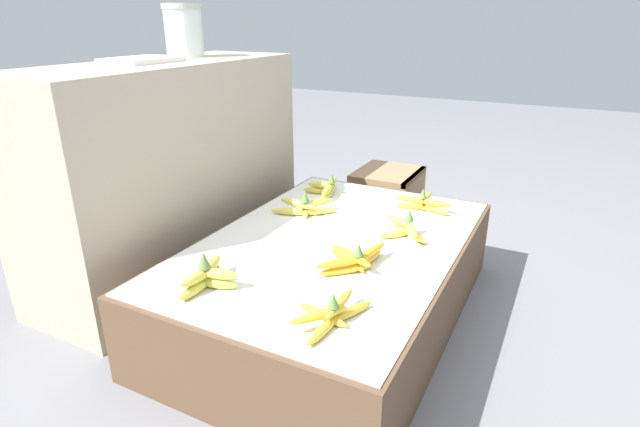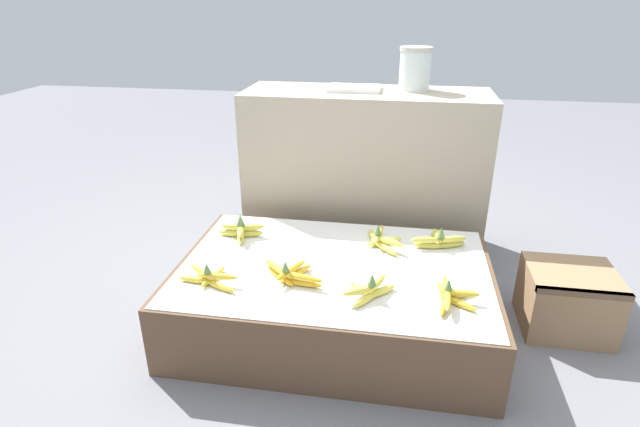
{
  "view_description": "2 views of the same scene",
  "coord_description": "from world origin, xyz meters",
  "px_view_note": "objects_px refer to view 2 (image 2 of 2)",
  "views": [
    {
      "loc": [
        -1.33,
        -0.64,
        0.96
      ],
      "look_at": [
        0.03,
        0.06,
        0.35
      ],
      "focal_mm": 28.0,
      "sensor_mm": 36.0,
      "label": 1
    },
    {
      "loc": [
        0.22,
        -1.65,
        1.23
      ],
      "look_at": [
        -0.08,
        0.14,
        0.43
      ],
      "focal_mm": 28.0,
      "sensor_mm": 36.0,
      "label": 2
    }
  ],
  "objects_px": {
    "foam_tray_white": "(354,88)",
    "banana_bunch_middle_right": "(439,240)",
    "banana_bunch_front_midright": "(369,290)",
    "banana_bunch_front_midleft": "(291,274)",
    "wooden_crate": "(567,300)",
    "glass_jar": "(415,69)",
    "banana_bunch_middle_midright": "(381,239)",
    "banana_bunch_front_right": "(451,296)",
    "banana_bunch_middle_left": "(241,231)",
    "banana_bunch_front_left": "(210,277)"
  },
  "relations": [
    {
      "from": "banana_bunch_front_left",
      "to": "banana_bunch_front_midleft",
      "type": "height_order",
      "value": "banana_bunch_front_midleft"
    },
    {
      "from": "wooden_crate",
      "to": "banana_bunch_front_midleft",
      "type": "bearing_deg",
      "value": -165.22
    },
    {
      "from": "banana_bunch_middle_left",
      "to": "banana_bunch_middle_midright",
      "type": "xyz_separation_m",
      "value": [
        0.59,
        0.03,
        -0.01
      ]
    },
    {
      "from": "banana_bunch_front_midright",
      "to": "banana_bunch_middle_midright",
      "type": "height_order",
      "value": "same"
    },
    {
      "from": "banana_bunch_middle_midright",
      "to": "foam_tray_white",
      "type": "distance_m",
      "value": 0.77
    },
    {
      "from": "wooden_crate",
      "to": "banana_bunch_front_left",
      "type": "height_order",
      "value": "banana_bunch_front_left"
    },
    {
      "from": "banana_bunch_front_left",
      "to": "banana_bunch_front_midright",
      "type": "xyz_separation_m",
      "value": [
        0.57,
        0.01,
        0.0
      ]
    },
    {
      "from": "banana_bunch_front_midleft",
      "to": "banana_bunch_middle_right",
      "type": "height_order",
      "value": "banana_bunch_middle_right"
    },
    {
      "from": "banana_bunch_front_left",
      "to": "glass_jar",
      "type": "bearing_deg",
      "value": 55.13
    },
    {
      "from": "banana_bunch_front_right",
      "to": "banana_bunch_front_midright",
      "type": "bearing_deg",
      "value": -176.78
    },
    {
      "from": "banana_bunch_front_left",
      "to": "banana_bunch_front_midleft",
      "type": "relative_size",
      "value": 0.96
    },
    {
      "from": "banana_bunch_front_midright",
      "to": "foam_tray_white",
      "type": "height_order",
      "value": "foam_tray_white"
    },
    {
      "from": "wooden_crate",
      "to": "banana_bunch_middle_right",
      "type": "relative_size",
      "value": 1.44
    },
    {
      "from": "banana_bunch_front_left",
      "to": "banana_bunch_front_midright",
      "type": "height_order",
      "value": "banana_bunch_front_midright"
    },
    {
      "from": "wooden_crate",
      "to": "glass_jar",
      "type": "height_order",
      "value": "glass_jar"
    },
    {
      "from": "foam_tray_white",
      "to": "banana_bunch_middle_left",
      "type": "bearing_deg",
      "value": -125.74
    },
    {
      "from": "banana_bunch_front_midright",
      "to": "banana_bunch_front_midleft",
      "type": "bearing_deg",
      "value": 168.55
    },
    {
      "from": "banana_bunch_front_midleft",
      "to": "banana_bunch_front_midright",
      "type": "bearing_deg",
      "value": -11.45
    },
    {
      "from": "banana_bunch_middle_left",
      "to": "banana_bunch_middle_right",
      "type": "relative_size",
      "value": 0.88
    },
    {
      "from": "wooden_crate",
      "to": "banana_bunch_middle_midright",
      "type": "xyz_separation_m",
      "value": [
        -0.74,
        0.06,
        0.18
      ]
    },
    {
      "from": "banana_bunch_front_right",
      "to": "banana_bunch_middle_right",
      "type": "height_order",
      "value": "banana_bunch_middle_right"
    },
    {
      "from": "foam_tray_white",
      "to": "banana_bunch_front_right",
      "type": "bearing_deg",
      "value": -64.74
    },
    {
      "from": "wooden_crate",
      "to": "foam_tray_white",
      "type": "xyz_separation_m",
      "value": [
        -0.92,
        0.6,
        0.69
      ]
    },
    {
      "from": "banana_bunch_front_midright",
      "to": "banana_bunch_middle_midright",
      "type": "xyz_separation_m",
      "value": [
        0.02,
        0.39,
        -0.0
      ]
    },
    {
      "from": "banana_bunch_middle_left",
      "to": "banana_bunch_middle_midright",
      "type": "relative_size",
      "value": 0.89
    },
    {
      "from": "wooden_crate",
      "to": "banana_bunch_front_midright",
      "type": "distance_m",
      "value": 0.85
    },
    {
      "from": "banana_bunch_middle_right",
      "to": "banana_bunch_front_left",
      "type": "bearing_deg",
      "value": -152.77
    },
    {
      "from": "banana_bunch_front_right",
      "to": "banana_bunch_middle_midright",
      "type": "distance_m",
      "value": 0.45
    },
    {
      "from": "banana_bunch_front_midright",
      "to": "banana_bunch_middle_midright",
      "type": "relative_size",
      "value": 0.82
    },
    {
      "from": "foam_tray_white",
      "to": "banana_bunch_middle_right",
      "type": "bearing_deg",
      "value": -51.27
    },
    {
      "from": "wooden_crate",
      "to": "banana_bunch_middle_midright",
      "type": "relative_size",
      "value": 1.45
    },
    {
      "from": "wooden_crate",
      "to": "glass_jar",
      "type": "relative_size",
      "value": 1.67
    },
    {
      "from": "banana_bunch_front_midleft",
      "to": "glass_jar",
      "type": "distance_m",
      "value": 1.17
    },
    {
      "from": "banana_bunch_front_right",
      "to": "banana_bunch_middle_left",
      "type": "xyz_separation_m",
      "value": [
        -0.84,
        0.35,
        0.01
      ]
    },
    {
      "from": "banana_bunch_front_midleft",
      "to": "banana_bunch_middle_left",
      "type": "xyz_separation_m",
      "value": [
        -0.28,
        0.31,
        0.01
      ]
    },
    {
      "from": "glass_jar",
      "to": "wooden_crate",
      "type": "bearing_deg",
      "value": -45.06
    },
    {
      "from": "banana_bunch_middle_left",
      "to": "foam_tray_white",
      "type": "xyz_separation_m",
      "value": [
        0.41,
        0.57,
        0.51
      ]
    },
    {
      "from": "banana_bunch_front_right",
      "to": "banana_bunch_middle_left",
      "type": "bearing_deg",
      "value": 157.53
    },
    {
      "from": "wooden_crate",
      "to": "banana_bunch_front_midright",
      "type": "bearing_deg",
      "value": -156.24
    },
    {
      "from": "banana_bunch_front_right",
      "to": "banana_bunch_middle_right",
      "type": "relative_size",
      "value": 0.96
    },
    {
      "from": "banana_bunch_front_left",
      "to": "foam_tray_white",
      "type": "distance_m",
      "value": 1.15
    },
    {
      "from": "banana_bunch_front_right",
      "to": "banana_bunch_front_left",
      "type": "bearing_deg",
      "value": -178.59
    },
    {
      "from": "banana_bunch_front_midleft",
      "to": "glass_jar",
      "type": "height_order",
      "value": "glass_jar"
    },
    {
      "from": "banana_bunch_front_left",
      "to": "glass_jar",
      "type": "height_order",
      "value": "glass_jar"
    },
    {
      "from": "glass_jar",
      "to": "banana_bunch_front_midleft",
      "type": "bearing_deg",
      "value": -113.68
    },
    {
      "from": "banana_bunch_front_midright",
      "to": "banana_bunch_middle_right",
      "type": "xyz_separation_m",
      "value": [
        0.25,
        0.42,
        0.0
      ]
    },
    {
      "from": "banana_bunch_middle_midright",
      "to": "banana_bunch_middle_right",
      "type": "height_order",
      "value": "banana_bunch_middle_midright"
    },
    {
      "from": "wooden_crate",
      "to": "banana_bunch_front_right",
      "type": "distance_m",
      "value": 0.61
    },
    {
      "from": "wooden_crate",
      "to": "banana_bunch_front_left",
      "type": "distance_m",
      "value": 1.38
    },
    {
      "from": "banana_bunch_middle_left",
      "to": "banana_bunch_front_midleft",
      "type": "bearing_deg",
      "value": -47.27
    }
  ]
}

